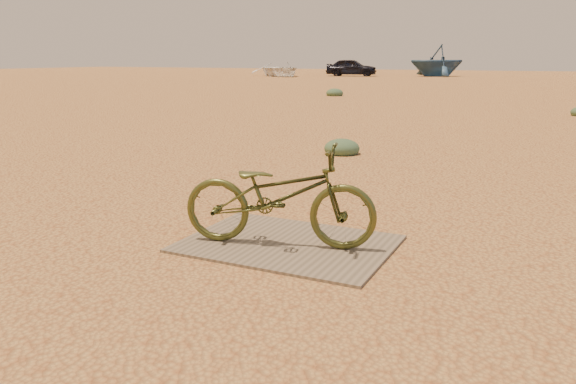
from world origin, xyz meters
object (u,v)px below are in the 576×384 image
at_px(bicycle, 279,196).
at_px(car, 351,67).
at_px(boat_near_left, 280,69).
at_px(boat_far_left, 437,60).
at_px(plywood_board, 288,244).

bearing_deg(bicycle, car, 4.36).
bearing_deg(boat_near_left, boat_far_left, -18.72).
xyz_separation_m(bicycle, boat_far_left, (-6.88, 39.87, 0.76)).
bearing_deg(boat_far_left, boat_near_left, -110.22).
bearing_deg(car, boat_near_left, 111.18).
height_order(boat_near_left, boat_far_left, boat_far_left).
xyz_separation_m(boat_near_left, boat_far_left, (10.66, 5.01, 0.65)).
xyz_separation_m(plywood_board, boat_far_left, (-6.92, 39.80, 1.16)).
height_order(bicycle, boat_far_left, boat_far_left).
relative_size(car, boat_far_left, 0.85).
bearing_deg(boat_near_left, plywood_board, -107.07).
relative_size(plywood_board, bicycle, 1.07).
bearing_deg(boat_far_left, car, -115.23).
bearing_deg(boat_near_left, bicycle, -107.17).
height_order(bicycle, car, car).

